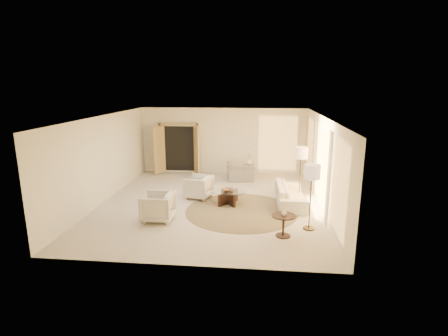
# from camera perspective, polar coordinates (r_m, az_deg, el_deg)

# --- Properties ---
(room) EXTENTS (7.04, 8.04, 2.83)m
(room) POSITION_cam_1_polar(r_m,az_deg,el_deg) (11.02, -2.28, 1.07)
(room) COLOR beige
(room) RESTS_ON ground
(windows_right) EXTENTS (0.10, 6.40, 2.40)m
(windows_right) POSITION_cam_1_polar(r_m,az_deg,el_deg) (11.19, 15.58, 0.51)
(windows_right) COLOR #F1B660
(windows_right) RESTS_ON room
(window_back_corner) EXTENTS (1.70, 0.10, 2.40)m
(window_back_corner) POSITION_cam_1_polar(r_m,az_deg,el_deg) (14.82, 8.75, 3.98)
(window_back_corner) COLOR #F1B660
(window_back_corner) RESTS_ON room
(curtains_right) EXTENTS (0.06, 5.20, 2.60)m
(curtains_right) POSITION_cam_1_polar(r_m,az_deg,el_deg) (12.06, 14.63, 1.25)
(curtains_right) COLOR tan
(curtains_right) RESTS_ON room
(french_doors) EXTENTS (1.95, 0.66, 2.16)m
(french_doors) POSITION_cam_1_polar(r_m,az_deg,el_deg) (15.11, -7.40, 3.12)
(french_doors) COLOR tan
(french_doors) RESTS_ON room
(area_rug) EXTENTS (4.26, 4.26, 0.01)m
(area_rug) POSITION_cam_1_polar(r_m,az_deg,el_deg) (10.75, 2.82, -7.01)
(area_rug) COLOR #3F331F
(area_rug) RESTS_ON room
(sofa) EXTENTS (0.91, 2.23, 0.65)m
(sofa) POSITION_cam_1_polar(r_m,az_deg,el_deg) (11.47, 10.82, -4.23)
(sofa) COLOR silver
(sofa) RESTS_ON room
(armchair_left) EXTENTS (0.94, 0.98, 0.84)m
(armchair_left) POSITION_cam_1_polar(r_m,az_deg,el_deg) (11.86, -4.22, -2.93)
(armchair_left) COLOR silver
(armchair_left) RESTS_ON room
(armchair_right) EXTENTS (0.79, 0.85, 0.87)m
(armchair_right) POSITION_cam_1_polar(r_m,az_deg,el_deg) (10.10, -10.78, -6.04)
(armchair_right) COLOR silver
(armchair_right) RESTS_ON room
(accent_chair) EXTENTS (1.16, 0.84, 0.93)m
(accent_chair) POSITION_cam_1_polar(r_m,az_deg,el_deg) (13.97, 2.76, -0.17)
(accent_chair) COLOR gray
(accent_chair) RESTS_ON room
(coffee_table) EXTENTS (1.22, 1.22, 0.43)m
(coffee_table) POSITION_cam_1_polar(r_m,az_deg,el_deg) (11.27, 0.67, -4.57)
(coffee_table) COLOR black
(coffee_table) RESTS_ON room
(end_table) EXTENTS (0.60, 0.60, 0.57)m
(end_table) POSITION_cam_1_polar(r_m,az_deg,el_deg) (9.05, 9.69, -8.66)
(end_table) COLOR black
(end_table) RESTS_ON room
(side_table) EXTENTS (0.53, 0.53, 0.62)m
(side_table) POSITION_cam_1_polar(r_m,az_deg,el_deg) (14.07, 4.12, -0.47)
(side_table) COLOR black
(side_table) RESTS_ON room
(floor_lamp_near) EXTENTS (0.43, 0.43, 1.78)m
(floor_lamp_near) POSITION_cam_1_polar(r_m,az_deg,el_deg) (11.66, 12.48, 2.05)
(floor_lamp_near) COLOR black
(floor_lamp_near) RESTS_ON room
(floor_lamp_far) EXTENTS (0.43, 0.43, 1.77)m
(floor_lamp_far) POSITION_cam_1_polar(r_m,az_deg,el_deg) (9.28, 14.16, -1.08)
(floor_lamp_far) COLOR black
(floor_lamp_far) RESTS_ON room
(bowl) EXTENTS (0.40, 0.40, 0.08)m
(bowl) POSITION_cam_1_polar(r_m,az_deg,el_deg) (11.21, 0.67, -3.60)
(bowl) COLOR brown
(bowl) RESTS_ON coffee_table
(end_vase) EXTENTS (0.17, 0.17, 0.15)m
(end_vase) POSITION_cam_1_polar(r_m,az_deg,el_deg) (8.95, 9.76, -7.17)
(end_vase) COLOR silver
(end_vase) RESTS_ON end_table
(side_vase) EXTENTS (0.28, 0.28, 0.25)m
(side_vase) POSITION_cam_1_polar(r_m,az_deg,el_deg) (13.99, 4.15, 0.98)
(side_vase) COLOR silver
(side_vase) RESTS_ON side_table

